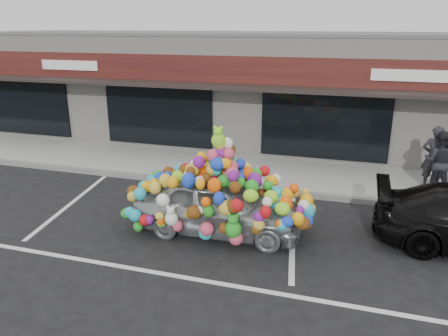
% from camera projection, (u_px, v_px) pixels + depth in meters
% --- Properties ---
extents(ground, '(90.00, 90.00, 0.00)m').
position_uv_depth(ground, '(178.00, 221.00, 10.76)').
color(ground, black).
rests_on(ground, ground).
extents(shop_building, '(24.00, 7.20, 4.31)m').
position_uv_depth(shop_building, '(256.00, 87.00, 17.75)').
color(shop_building, beige).
rests_on(shop_building, ground).
extents(sidewalk, '(26.00, 3.00, 0.15)m').
position_uv_depth(sidewalk, '(225.00, 169.00, 14.37)').
color(sidewalk, '#9C9C97').
rests_on(sidewalk, ground).
extents(kerb, '(26.00, 0.18, 0.16)m').
position_uv_depth(kerb, '(210.00, 184.00, 13.01)').
color(kerb, slate).
rests_on(kerb, ground).
extents(parking_stripe_left, '(0.73, 4.37, 0.01)m').
position_uv_depth(parking_stripe_left, '(71.00, 203.00, 11.83)').
color(parking_stripe_left, silver).
rests_on(parking_stripe_left, ground).
extents(parking_stripe_mid, '(0.73, 4.37, 0.01)m').
position_uv_depth(parking_stripe_mid, '(292.00, 232.00, 10.17)').
color(parking_stripe_mid, silver).
rests_on(parking_stripe_mid, ground).
extents(lane_line, '(14.00, 0.12, 0.01)m').
position_uv_depth(lane_line, '(230.00, 285.00, 8.12)').
color(lane_line, silver).
rests_on(lane_line, ground).
extents(toy_car, '(2.86, 4.25, 2.44)m').
position_uv_depth(toy_car, '(219.00, 198.00, 9.98)').
color(toy_car, '#8F9499').
rests_on(toy_car, ground).
extents(pedestrian_a, '(0.69, 0.47, 1.81)m').
position_uv_depth(pedestrian_a, '(434.00, 157.00, 12.28)').
color(pedestrian_a, black).
rests_on(pedestrian_a, sidewalk).
extents(pedestrian_b, '(1.03, 0.93, 1.75)m').
position_uv_depth(pedestrian_b, '(440.00, 162.00, 11.96)').
color(pedestrian_b, black).
rests_on(pedestrian_b, sidewalk).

